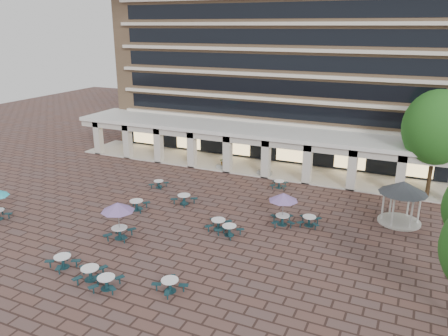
{
  "coord_description": "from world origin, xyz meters",
  "views": [
    {
      "loc": [
        15.51,
        -27.59,
        14.73
      ],
      "look_at": [
        1.71,
        3.0,
        3.74
      ],
      "focal_mm": 35.0,
      "sensor_mm": 36.0,
      "label": 1
    }
  ],
  "objects_px": {
    "picnic_table_0": "(63,261)",
    "picnic_table_1": "(90,273)",
    "picnic_table_2": "(106,282)",
    "planter_left": "(223,164)",
    "planter_right": "(265,171)",
    "gazebo": "(403,192)"
  },
  "relations": [
    {
      "from": "picnic_table_1",
      "to": "planter_left",
      "type": "relative_size",
      "value": 1.51
    },
    {
      "from": "picnic_table_0",
      "to": "planter_right",
      "type": "xyz_separation_m",
      "value": [
        5.78,
        22.34,
        -0.03
      ]
    },
    {
      "from": "picnic_table_0",
      "to": "picnic_table_1",
      "type": "xyz_separation_m",
      "value": [
        2.56,
        -0.41,
        0.01
      ]
    },
    {
      "from": "picnic_table_0",
      "to": "gazebo",
      "type": "height_order",
      "value": "gazebo"
    },
    {
      "from": "picnic_table_1",
      "to": "picnic_table_2",
      "type": "xyz_separation_m",
      "value": [
        1.51,
        -0.37,
        -0.02
      ]
    },
    {
      "from": "picnic_table_0",
      "to": "picnic_table_1",
      "type": "bearing_deg",
      "value": 9.19
    },
    {
      "from": "picnic_table_2",
      "to": "planter_right",
      "type": "bearing_deg",
      "value": 69.32
    },
    {
      "from": "picnic_table_2",
      "to": "planter_right",
      "type": "xyz_separation_m",
      "value": [
        1.71,
        23.12,
        -0.02
      ]
    },
    {
      "from": "gazebo",
      "to": "picnic_table_0",
      "type": "bearing_deg",
      "value": -140.2
    },
    {
      "from": "gazebo",
      "to": "planter_left",
      "type": "xyz_separation_m",
      "value": [
        -18.03,
        6.38,
        -1.99
      ]
    },
    {
      "from": "picnic_table_2",
      "to": "gazebo",
      "type": "bearing_deg",
      "value": 31.53
    },
    {
      "from": "gazebo",
      "to": "planter_right",
      "type": "xyz_separation_m",
      "value": [
        -13.37,
        6.38,
        -2.11
      ]
    },
    {
      "from": "picnic_table_2",
      "to": "planter_left",
      "type": "relative_size",
      "value": 1.37
    },
    {
      "from": "picnic_table_1",
      "to": "planter_right",
      "type": "xyz_separation_m",
      "value": [
        3.22,
        22.75,
        -0.04
      ]
    },
    {
      "from": "planter_left",
      "to": "planter_right",
      "type": "distance_m",
      "value": 4.66
    },
    {
      "from": "picnic_table_2",
      "to": "gazebo",
      "type": "xyz_separation_m",
      "value": [
        15.07,
        16.73,
        2.09
      ]
    },
    {
      "from": "picnic_table_1",
      "to": "planter_left",
      "type": "bearing_deg",
      "value": 68.97
    },
    {
      "from": "gazebo",
      "to": "planter_left",
      "type": "relative_size",
      "value": 2.43
    },
    {
      "from": "picnic_table_1",
      "to": "planter_right",
      "type": "distance_m",
      "value": 22.97
    },
    {
      "from": "picnic_table_0",
      "to": "picnic_table_2",
      "type": "relative_size",
      "value": 1.04
    },
    {
      "from": "picnic_table_0",
      "to": "picnic_table_1",
      "type": "height_order",
      "value": "picnic_table_1"
    },
    {
      "from": "planter_right",
      "to": "picnic_table_0",
      "type": "bearing_deg",
      "value": -104.5
    }
  ]
}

